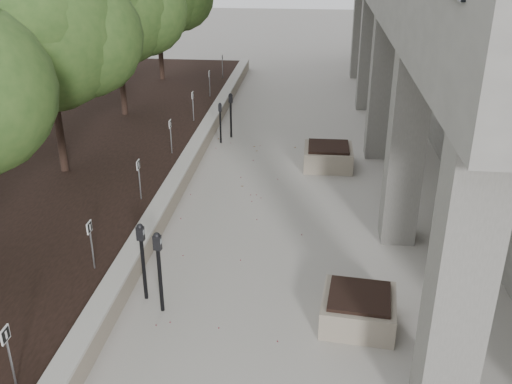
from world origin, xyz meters
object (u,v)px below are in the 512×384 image
at_px(parking_meter_3, 143,262).
at_px(parking_meter_5, 231,115).
at_px(crabapple_tree_3, 50,65).
at_px(parking_meter_4, 220,123).
at_px(crabapple_tree_5, 158,11).
at_px(parking_meter_2, 160,273).
at_px(planter_back, 328,156).
at_px(crabapple_tree_4, 117,31).
at_px(planter_front, 358,309).

height_order(parking_meter_3, parking_meter_5, parking_meter_3).
height_order(crabapple_tree_3, parking_meter_4, crabapple_tree_3).
height_order(crabapple_tree_5, parking_meter_5, crabapple_tree_5).
distance_m(parking_meter_2, parking_meter_4, 8.70).
relative_size(crabapple_tree_3, parking_meter_5, 3.79).
xyz_separation_m(crabapple_tree_5, planter_back, (6.77, -8.03, -2.81)).
bearing_deg(crabapple_tree_3, parking_meter_2, -52.91).
relative_size(parking_meter_2, planter_back, 1.16).
height_order(crabapple_tree_3, parking_meter_3, crabapple_tree_3).
xyz_separation_m(crabapple_tree_5, parking_meter_5, (3.72, -5.83, -2.40)).
height_order(crabapple_tree_3, parking_meter_2, crabapple_tree_3).
bearing_deg(parking_meter_5, crabapple_tree_3, -150.21).
xyz_separation_m(crabapple_tree_4, planter_front, (7.22, -10.09, -2.84)).
bearing_deg(parking_meter_4, planter_back, -36.44).
xyz_separation_m(parking_meter_4, planter_front, (3.74, -8.68, -0.36)).
xyz_separation_m(planter_front, planter_back, (-0.44, 7.05, 0.03)).
distance_m(parking_meter_2, planter_back, 7.65).
relative_size(parking_meter_2, parking_meter_3, 1.02).
xyz_separation_m(crabapple_tree_5, parking_meter_3, (3.47, -14.76, -2.36)).
relative_size(parking_meter_4, parking_meter_5, 0.89).
xyz_separation_m(crabapple_tree_4, crabapple_tree_5, (0.00, 5.00, 0.00)).
bearing_deg(parking_meter_4, crabapple_tree_4, 147.98).
bearing_deg(planter_back, parking_meter_4, 153.63).
xyz_separation_m(parking_meter_4, planter_back, (3.29, -1.63, -0.33)).
xyz_separation_m(crabapple_tree_3, planter_back, (6.77, 1.97, -2.81)).
bearing_deg(parking_meter_2, crabapple_tree_5, 110.00).
relative_size(parking_meter_3, parking_meter_5, 1.06).
height_order(parking_meter_3, parking_meter_4, parking_meter_3).
distance_m(parking_meter_2, planter_front, 3.40).
bearing_deg(parking_meter_5, parking_meter_2, -107.67).
bearing_deg(planter_back, parking_meter_5, 144.16).
relative_size(crabapple_tree_4, planter_front, 4.51).
relative_size(parking_meter_2, planter_front, 1.28).
distance_m(crabapple_tree_3, crabapple_tree_4, 5.00).
bearing_deg(parking_meter_4, parking_meter_2, -97.61).
xyz_separation_m(parking_meter_5, planter_front, (3.50, -9.25, -0.44)).
bearing_deg(crabapple_tree_3, planter_back, 16.19).
relative_size(crabapple_tree_3, planter_back, 4.09).
distance_m(crabapple_tree_3, parking_meter_3, 6.35).
bearing_deg(parking_meter_5, planter_back, -54.30).
relative_size(crabapple_tree_4, planter_back, 4.09).
distance_m(crabapple_tree_3, planter_front, 9.27).
xyz_separation_m(crabapple_tree_3, parking_meter_5, (3.72, 4.17, -2.40)).
bearing_deg(parking_meter_2, parking_meter_5, 96.49).
relative_size(parking_meter_4, planter_back, 0.97).
bearing_deg(crabapple_tree_3, crabapple_tree_5, 90.00).
height_order(crabapple_tree_4, planter_back, crabapple_tree_4).
xyz_separation_m(crabapple_tree_3, parking_meter_4, (3.48, 3.60, -2.48)).
bearing_deg(crabapple_tree_3, crabapple_tree_4, 90.00).
height_order(parking_meter_4, planter_front, parking_meter_4).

